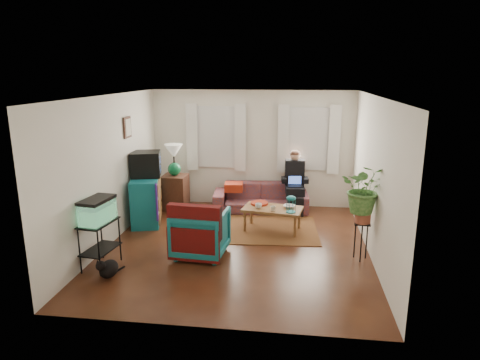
# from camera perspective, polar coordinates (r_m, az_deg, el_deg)

# --- Properties ---
(floor) EXTENTS (4.50, 5.00, 0.01)m
(floor) POSITION_cam_1_polar(r_m,az_deg,el_deg) (7.61, -0.39, -8.79)
(floor) COLOR #4F2B14
(floor) RESTS_ON ground
(ceiling) EXTENTS (4.50, 5.00, 0.01)m
(ceiling) POSITION_cam_1_polar(r_m,az_deg,el_deg) (7.02, -0.43, 11.15)
(ceiling) COLOR white
(ceiling) RESTS_ON wall_back
(wall_back) EXTENTS (4.50, 0.01, 2.60)m
(wall_back) POSITION_cam_1_polar(r_m,az_deg,el_deg) (9.64, 1.60, 4.19)
(wall_back) COLOR silver
(wall_back) RESTS_ON floor
(wall_front) EXTENTS (4.50, 0.01, 2.60)m
(wall_front) POSITION_cam_1_polar(r_m,az_deg,el_deg) (4.84, -4.42, -6.07)
(wall_front) COLOR silver
(wall_front) RESTS_ON floor
(wall_left) EXTENTS (0.01, 5.00, 2.60)m
(wall_left) POSITION_cam_1_polar(r_m,az_deg,el_deg) (7.82, -16.97, 1.22)
(wall_left) COLOR silver
(wall_left) RESTS_ON floor
(wall_right) EXTENTS (0.01, 5.00, 2.60)m
(wall_right) POSITION_cam_1_polar(r_m,az_deg,el_deg) (7.26, 17.48, 0.21)
(wall_right) COLOR silver
(wall_right) RESTS_ON floor
(window_left) EXTENTS (1.08, 0.04, 1.38)m
(window_left) POSITION_cam_1_polar(r_m,az_deg,el_deg) (9.69, -3.14, 5.73)
(window_left) COLOR white
(window_left) RESTS_ON wall_back
(window_right) EXTENTS (1.08, 0.04, 1.38)m
(window_right) POSITION_cam_1_polar(r_m,az_deg,el_deg) (9.53, 9.13, 5.43)
(window_right) COLOR white
(window_right) RESTS_ON wall_back
(curtains_left) EXTENTS (1.36, 0.06, 1.50)m
(curtains_left) POSITION_cam_1_polar(r_m,az_deg,el_deg) (9.61, -3.22, 5.66)
(curtains_left) COLOR white
(curtains_left) RESTS_ON wall_back
(curtains_right) EXTENTS (1.36, 0.06, 1.50)m
(curtains_right) POSITION_cam_1_polar(r_m,az_deg,el_deg) (9.46, 9.14, 5.36)
(curtains_right) COLOR white
(curtains_right) RESTS_ON wall_back
(picture_frame) EXTENTS (0.04, 0.32, 0.40)m
(picture_frame) POSITION_cam_1_polar(r_m,az_deg,el_deg) (8.47, -14.73, 6.80)
(picture_frame) COLOR #3D2616
(picture_frame) RESTS_ON wall_left
(area_rug) EXTENTS (2.10, 1.73, 0.01)m
(area_rug) POSITION_cam_1_polar(r_m,az_deg,el_deg) (8.38, 3.36, -6.56)
(area_rug) COLOR maroon
(area_rug) RESTS_ON floor
(sofa) EXTENTS (2.11, 0.98, 0.80)m
(sofa) POSITION_cam_1_polar(r_m,az_deg,el_deg) (9.38, 2.76, -1.74)
(sofa) COLOR brown
(sofa) RESTS_ON floor
(seated_person) EXTENTS (0.56, 0.67, 1.22)m
(seated_person) POSITION_cam_1_polar(r_m,az_deg,el_deg) (9.36, 7.29, -0.55)
(seated_person) COLOR black
(seated_person) RESTS_ON sofa
(side_table) EXTENTS (0.54, 0.54, 0.77)m
(side_table) POSITION_cam_1_polar(r_m,az_deg,el_deg) (9.60, -8.63, -1.61)
(side_table) COLOR #3C2716
(side_table) RESTS_ON floor
(table_lamp) EXTENTS (0.41, 0.41, 0.70)m
(table_lamp) POSITION_cam_1_polar(r_m,az_deg,el_deg) (9.43, -8.79, 2.56)
(table_lamp) COLOR white
(table_lamp) RESTS_ON side_table
(dresser) EXTENTS (0.76, 1.14, 0.94)m
(dresser) POSITION_cam_1_polar(r_m,az_deg,el_deg) (8.83, -12.42, -2.62)
(dresser) COLOR #125A6F
(dresser) RESTS_ON floor
(crt_tv) EXTENTS (0.68, 0.65, 0.50)m
(crt_tv) POSITION_cam_1_polar(r_m,az_deg,el_deg) (8.75, -12.47, 2.09)
(crt_tv) COLOR black
(crt_tv) RESTS_ON dresser
(aquarium_stand) EXTENTS (0.46, 0.71, 0.74)m
(aquarium_stand) POSITION_cam_1_polar(r_m,az_deg,el_deg) (7.06, -18.13, -8.19)
(aquarium_stand) COLOR black
(aquarium_stand) RESTS_ON floor
(aquarium) EXTENTS (0.41, 0.64, 0.39)m
(aquarium) POSITION_cam_1_polar(r_m,az_deg,el_deg) (6.87, -18.49, -3.82)
(aquarium) COLOR #7FD899
(aquarium) RESTS_ON aquarium_stand
(black_cat) EXTENTS (0.36, 0.45, 0.33)m
(black_cat) POSITION_cam_1_polar(r_m,az_deg,el_deg) (6.75, -17.10, -11.04)
(black_cat) COLOR black
(black_cat) RESTS_ON floor
(armchair) EXTENTS (0.90, 0.85, 0.86)m
(armchair) POSITION_cam_1_polar(r_m,az_deg,el_deg) (7.15, -5.26, -6.71)
(armchair) COLOR #12546C
(armchair) RESTS_ON floor
(serape_throw) EXTENTS (0.88, 0.27, 0.71)m
(serape_throw) POSITION_cam_1_polar(r_m,az_deg,el_deg) (6.79, -6.13, -6.27)
(serape_throw) COLOR #9E0A0A
(serape_throw) RESTS_ON armchair
(coffee_table) EXTENTS (1.19, 0.79, 0.46)m
(coffee_table) POSITION_cam_1_polar(r_m,az_deg,el_deg) (8.27, 4.33, -5.23)
(coffee_table) COLOR brown
(coffee_table) RESTS_ON floor
(cup_a) EXTENTS (0.14, 0.14, 0.10)m
(cup_a) POSITION_cam_1_polar(r_m,az_deg,el_deg) (8.14, 2.48, -3.45)
(cup_a) COLOR white
(cup_a) RESTS_ON coffee_table
(cup_b) EXTENTS (0.12, 0.12, 0.09)m
(cup_b) POSITION_cam_1_polar(r_m,az_deg,el_deg) (8.00, 4.42, -3.82)
(cup_b) COLOR beige
(cup_b) RESTS_ON coffee_table
(bowl) EXTENTS (0.25, 0.25, 0.05)m
(bowl) POSITION_cam_1_polar(r_m,az_deg,el_deg) (8.22, 6.57, -3.52)
(bowl) COLOR white
(bowl) RESTS_ON coffee_table
(snack_tray) EXTENTS (0.40, 0.40, 0.04)m
(snack_tray) POSITION_cam_1_polar(r_m,az_deg,el_deg) (8.40, 2.60, -3.11)
(snack_tray) COLOR #B21414
(snack_tray) RESTS_ON coffee_table
(birdcage) EXTENTS (0.21, 0.21, 0.32)m
(birdcage) POSITION_cam_1_polar(r_m,az_deg,el_deg) (7.93, 6.82, -3.18)
(birdcage) COLOR #115B6B
(birdcage) RESTS_ON coffee_table
(plant_stand) EXTENTS (0.29, 0.29, 0.64)m
(plant_stand) POSITION_cam_1_polar(r_m,az_deg,el_deg) (7.25, 15.82, -7.83)
(plant_stand) COLOR black
(plant_stand) RESTS_ON floor
(potted_plant) EXTENTS (0.78, 0.69, 0.81)m
(potted_plant) POSITION_cam_1_polar(r_m,az_deg,el_deg) (7.01, 16.23, -2.08)
(potted_plant) COLOR #599947
(potted_plant) RESTS_ON plant_stand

